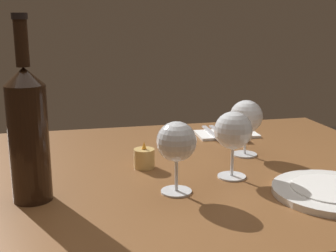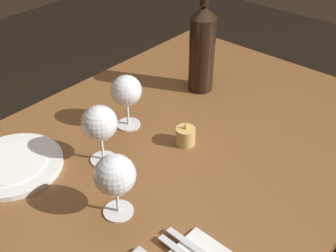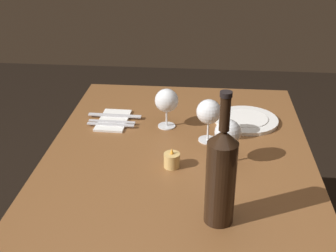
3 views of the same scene
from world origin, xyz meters
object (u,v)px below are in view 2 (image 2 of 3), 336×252
at_px(wine_glass_left, 127,91).
at_px(wine_glass_centre, 115,176).
at_px(votive_candle, 185,136).
at_px(dinner_plate, 13,165).
at_px(wine_glass_right, 100,124).
at_px(wine_bottle, 202,47).

distance_m(wine_glass_left, wine_glass_centre, 0.33).
distance_m(votive_candle, dinner_plate, 0.44).
distance_m(wine_glass_centre, votive_candle, 0.30).
xyz_separation_m(wine_glass_right, wine_glass_centre, (0.10, 0.16, -0.01)).
height_order(wine_glass_left, wine_bottle, wine_bottle).
bearing_deg(wine_glass_centre, votive_candle, -171.34).
relative_size(wine_glass_left, dinner_plate, 0.63).
height_order(wine_glass_left, wine_glass_right, wine_glass_right).
height_order(wine_glass_centre, dinner_plate, wine_glass_centre).
distance_m(wine_bottle, dinner_plate, 0.63).
bearing_deg(dinner_plate, wine_glass_centre, 102.56).
xyz_separation_m(wine_glass_centre, dinner_plate, (0.07, -0.30, -0.10)).
xyz_separation_m(wine_glass_left, wine_glass_right, (0.15, 0.06, 0.00)).
bearing_deg(wine_bottle, wine_glass_left, -5.41).
relative_size(wine_bottle, dinner_plate, 1.52).
bearing_deg(votive_candle, wine_glass_centre, 8.66).
distance_m(wine_glass_right, dinner_plate, 0.24).
bearing_deg(wine_glass_left, wine_bottle, 174.59).
bearing_deg(dinner_plate, wine_glass_left, 164.71).
xyz_separation_m(votive_candle, dinner_plate, (0.35, -0.26, -0.02)).
height_order(wine_glass_centre, wine_bottle, wine_bottle).
distance_m(wine_glass_right, wine_glass_centre, 0.18).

